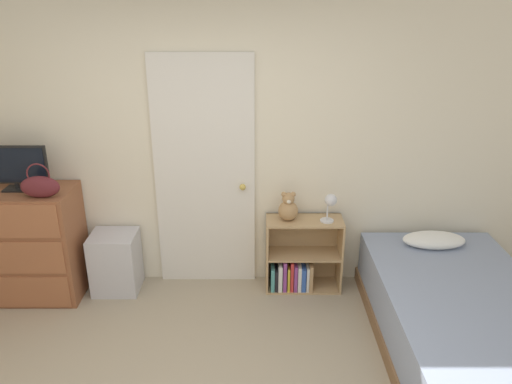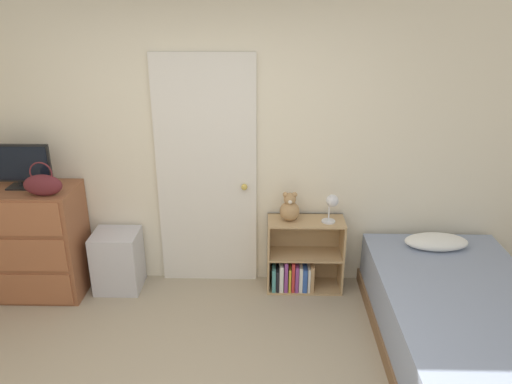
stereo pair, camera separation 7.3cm
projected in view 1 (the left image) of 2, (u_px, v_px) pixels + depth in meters
name	position (u px, v px, depth m)	size (l,w,h in m)	color
wall_back	(212.00, 148.00, 4.34)	(10.00, 0.06, 2.55)	beige
door_closed	(206.00, 175.00, 4.38)	(0.88, 0.09, 2.09)	silver
dresser	(28.00, 243.00, 4.35)	(0.90, 0.51, 1.00)	brown
tv	(15.00, 167.00, 4.11)	(0.57, 0.16, 0.38)	black
handbag	(42.00, 186.00, 3.98)	(0.32, 0.12, 0.29)	#591E23
storage_bin	(117.00, 262.00, 4.50)	(0.40, 0.36, 0.55)	silver
bookshelf	(299.00, 262.00, 4.54)	(0.68, 0.29, 0.68)	tan
teddy_bear	(289.00, 208.00, 4.34)	(0.17, 0.17, 0.26)	tan
desk_lamp	(332.00, 203.00, 4.27)	(0.13, 0.13, 0.26)	silver
bed	(461.00, 318.00, 3.76)	(1.19, 1.97, 0.61)	brown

